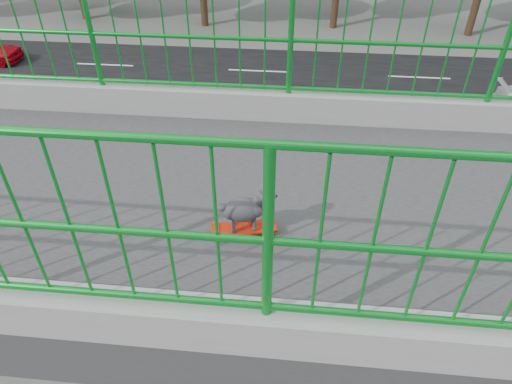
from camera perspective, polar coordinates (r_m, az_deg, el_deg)
The scene contains 6 objects.
road at distance 18.69m, azimuth -1.55°, elevation 7.62°, with size 18.00×90.00×0.02m, color black.
footbridge at distance 5.58m, azimuth -19.35°, elevation -13.93°, with size 3.00×24.00×7.00m.
railing at distance 4.28m, azimuth -24.79°, elevation 3.15°, with size 3.00×24.00×1.42m.
skateboard at distance 3.50m, azimuth -1.55°, elevation -4.61°, with size 0.24×0.51×0.07m.
poodle at distance 3.36m, azimuth -1.21°, elevation -1.94°, with size 0.23×0.43×0.36m.
car_2 at distance 18.71m, azimuth 23.95°, elevation 6.64°, with size 2.33×5.05×1.40m, color #B80714.
Camera 1 is at (3.02, 2.10, 9.41)m, focal length 32.18 mm.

